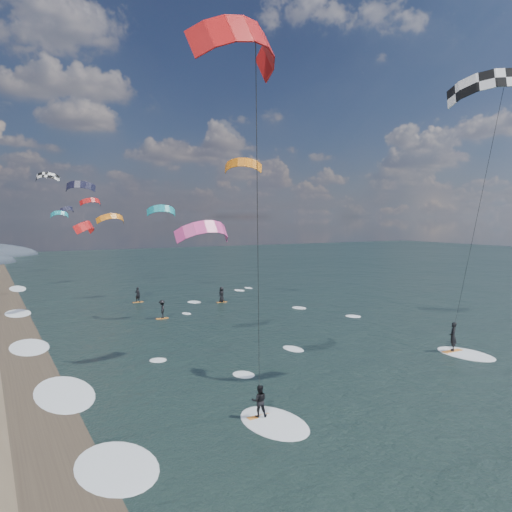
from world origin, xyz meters
TOP-DOWN VIEW (x-y plane):
  - ground at (0.00, 0.00)m, footprint 260.00×260.00m
  - wet_sand_strip at (-12.00, 10.00)m, footprint 3.00×240.00m
  - kitesurfer_near_a at (10.33, 5.73)m, footprint 8.14×9.56m
  - kitesurfer_near_b at (-5.61, 3.25)m, footprint 6.87×8.61m
  - far_kitesurfers at (2.55, 34.31)m, footprint 9.44×10.49m
  - bg_kite_field at (-0.41, 52.72)m, footprint 14.83×75.50m
  - shoreline_surf at (-10.80, 14.75)m, footprint 2.40×79.40m

SIDE VIEW (x-z plane):
  - ground at x=0.00m, z-range 0.00..0.00m
  - shoreline_surf at x=-10.80m, z-range -0.06..0.06m
  - wet_sand_strip at x=-12.00m, z-range 0.00..0.01m
  - far_kitesurfers at x=2.55m, z-range -0.01..1.68m
  - kitesurfer_near_b at x=-5.61m, z-range 1.97..17.47m
  - bg_kite_field at x=-0.41m, z-range 7.11..15.13m
  - kitesurfer_near_a at x=10.33m, z-range 4.90..22.07m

